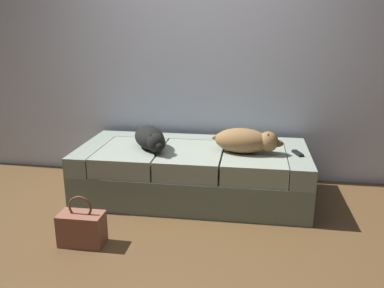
% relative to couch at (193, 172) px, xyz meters
% --- Properties ---
extents(ground_plane, '(10.00, 10.00, 0.00)m').
position_rel_couch_xyz_m(ground_plane, '(0.00, -0.97, -0.23)').
color(ground_plane, brown).
extents(back_wall, '(6.40, 0.10, 2.80)m').
position_rel_couch_xyz_m(back_wall, '(0.00, 0.63, 1.17)').
color(back_wall, silver).
rests_on(back_wall, ground).
extents(couch, '(2.06, 0.96, 0.47)m').
position_rel_couch_xyz_m(couch, '(0.00, 0.00, 0.00)').
color(couch, slate).
rests_on(couch, ground).
extents(dog_dark, '(0.43, 0.54, 0.20)m').
position_rel_couch_xyz_m(dog_dark, '(-0.37, -0.09, 0.34)').
color(dog_dark, black).
rests_on(dog_dark, couch).
extents(dog_tan, '(0.63, 0.32, 0.21)m').
position_rel_couch_xyz_m(dog_tan, '(0.48, -0.08, 0.35)').
color(dog_tan, brown).
rests_on(dog_tan, couch).
extents(tv_remote, '(0.09, 0.16, 0.02)m').
position_rel_couch_xyz_m(tv_remote, '(0.92, -0.06, 0.25)').
color(tv_remote, black).
rests_on(tv_remote, couch).
extents(handbag, '(0.32, 0.18, 0.38)m').
position_rel_couch_xyz_m(handbag, '(-0.67, -0.98, -0.11)').
color(handbag, brown).
rests_on(handbag, ground).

